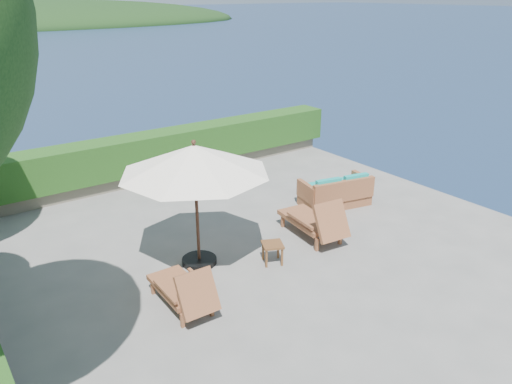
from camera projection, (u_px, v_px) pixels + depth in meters
ground at (267, 256)px, 10.32m from camera, size 12.00×12.00×0.00m
foundation at (266, 318)px, 10.90m from camera, size 12.00×12.00×3.00m
ocean at (266, 371)px, 11.44m from camera, size 600.00×600.00×0.00m
offshore_island at (22, 25)px, 130.38m from camera, size 126.00×57.60×12.60m
planter_wall_far at (151, 174)px, 14.47m from camera, size 12.00×0.60×0.36m
hedge_far at (149, 151)px, 14.22m from camera, size 12.40×0.90×1.00m
patio_umbrella at (194, 160)px, 9.24m from camera, size 3.22×3.22×2.58m
lounge_left at (184, 289)px, 8.48m from camera, size 0.74×1.59×0.91m
lounge_right at (315, 220)px, 10.92m from camera, size 0.92×1.85×1.03m
side_table at (273, 247)px, 9.94m from camera, size 0.54×0.54×0.43m
wicker_loveseat at (336, 193)px, 12.65m from camera, size 1.89×1.23×0.86m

